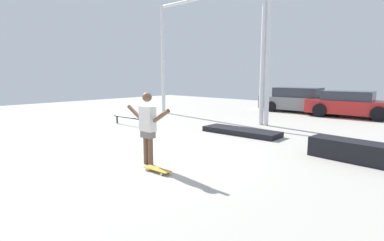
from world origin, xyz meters
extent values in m
plane|color=#B2ADA3|center=(0.00, 0.00, 0.00)|extent=(36.00, 36.00, 0.00)
cylinder|color=brown|center=(0.79, -0.59, 0.41)|extent=(0.13, 0.13, 0.83)
cylinder|color=brown|center=(0.97, -0.59, 0.41)|extent=(0.13, 0.13, 0.83)
cube|color=slate|center=(0.88, -0.59, 0.76)|extent=(0.35, 0.20, 0.18)
cube|color=silver|center=(0.88, -0.59, 1.13)|extent=(0.41, 0.21, 0.60)
sphere|color=brown|center=(0.88, -0.59, 1.65)|extent=(0.23, 0.23, 0.23)
cylinder|color=brown|center=(0.39, -0.59, 1.24)|extent=(0.53, 0.10, 0.36)
cylinder|color=brown|center=(1.37, -0.58, 1.24)|extent=(0.53, 0.10, 0.36)
cube|color=gold|center=(1.49, -0.83, 0.07)|extent=(0.74, 0.23, 0.01)
cylinder|color=silver|center=(1.74, -0.72, 0.03)|extent=(0.05, 0.03, 0.05)
cylinder|color=silver|center=(1.74, -0.94, 0.03)|extent=(0.05, 0.03, 0.05)
cylinder|color=silver|center=(1.23, -0.73, 0.03)|extent=(0.05, 0.03, 0.05)
cylinder|color=silver|center=(1.24, -0.95, 0.03)|extent=(0.05, 0.03, 0.05)
cube|color=black|center=(4.62, 3.13, 0.26)|extent=(2.41, 0.90, 0.51)
cube|color=black|center=(0.42, 4.19, 0.10)|extent=(2.95, 1.00, 0.19)
cylinder|color=black|center=(-4.20, 2.56, 0.34)|extent=(2.30, 0.14, 0.06)
cylinder|color=black|center=(-5.14, 2.53, 0.17)|extent=(0.07, 0.07, 0.34)
cylinder|color=black|center=(-3.25, 2.59, 0.17)|extent=(0.07, 0.07, 0.34)
cylinder|color=silver|center=(-6.49, 6.61, 3.01)|extent=(0.20, 0.20, 6.01)
cylinder|color=silver|center=(-0.13, 6.61, 3.01)|extent=(0.20, 0.20, 6.01)
cylinder|color=silver|center=(0.13, 6.61, 3.01)|extent=(0.20, 0.20, 6.01)
cube|color=slate|center=(-0.72, 12.30, 0.54)|extent=(4.67, 2.11, 0.73)
cube|color=#2D333D|center=(-0.91, 12.29, 1.18)|extent=(2.61, 1.84, 0.55)
cylinder|color=black|center=(0.64, 13.28, 0.31)|extent=(0.63, 0.26, 0.62)
cylinder|color=black|center=(0.74, 11.48, 0.31)|extent=(0.63, 0.26, 0.62)
cylinder|color=black|center=(-2.19, 13.12, 0.31)|extent=(0.63, 0.26, 0.62)
cylinder|color=black|center=(-2.09, 11.32, 0.31)|extent=(0.63, 0.26, 0.62)
cube|color=red|center=(2.13, 11.89, 0.54)|extent=(4.38, 2.16, 0.69)
cube|color=#2D333D|center=(1.96, 11.87, 1.12)|extent=(2.47, 1.85, 0.48)
cylinder|color=black|center=(3.36, 12.87, 0.35)|extent=(0.72, 0.28, 0.71)
cylinder|color=black|center=(3.51, 11.14, 0.35)|extent=(0.72, 0.28, 0.71)
cylinder|color=black|center=(0.74, 12.63, 0.35)|extent=(0.72, 0.28, 0.71)
cylinder|color=black|center=(0.90, 10.90, 0.35)|extent=(0.72, 0.28, 0.71)
camera|label=1|loc=(6.44, -5.10, 2.15)|focal=28.00mm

